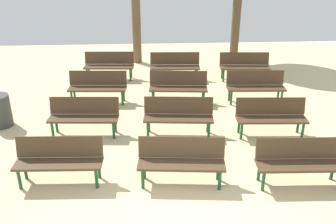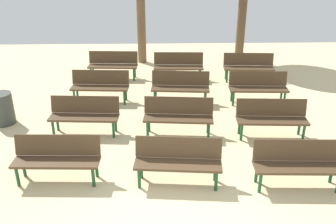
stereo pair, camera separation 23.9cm
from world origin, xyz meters
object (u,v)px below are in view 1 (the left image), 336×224
(bench_r1_c1, at_px, (178,114))
(bench_r3_c2, at_px, (245,65))
(bench_r0_c1, at_px, (181,159))
(bench_r1_c2, at_px, (271,115))
(bench_r1_c0, at_px, (84,114))
(bench_r2_c1, at_px, (178,85))
(bench_r3_c1, at_px, (175,64))
(bench_r0_c0, at_px, (59,158))
(bench_r2_c0, at_px, (98,85))
(bench_r0_c2, at_px, (300,159))
(bench_r3_c0, at_px, (109,64))
(tree_0, at_px, (136,20))
(bench_r2_c2, at_px, (255,85))

(bench_r1_c1, relative_size, bench_r3_c2, 1.00)
(bench_r0_c1, bearing_deg, bench_r1_c2, 43.23)
(bench_r1_c0, relative_size, bench_r2_c1, 0.99)
(bench_r3_c1, bearing_deg, bench_r0_c0, -112.54)
(bench_r0_c0, relative_size, bench_r1_c0, 0.99)
(bench_r2_c1, xyz_separation_m, bench_r3_c2, (2.31, 1.76, 0.00))
(bench_r1_c1, xyz_separation_m, bench_r2_c0, (-2.09, 2.03, 0.00))
(bench_r0_c2, xyz_separation_m, bench_r3_c2, (0.40, 5.74, 0.00))
(bench_r0_c1, relative_size, bench_r3_c2, 1.01)
(bench_r3_c0, bearing_deg, bench_r1_c0, -90.43)
(bench_r2_c1, relative_size, bench_r3_c1, 1.01)
(bench_r1_c0, xyz_separation_m, bench_r3_c2, (4.65, 3.54, 0.00))
(bench_r1_c1, distance_m, tree_0, 5.97)
(bench_r0_c0, xyz_separation_m, bench_r2_c2, (4.67, 3.58, 0.00))
(bench_r0_c1, relative_size, bench_r2_c2, 1.01)
(bench_r2_c0, bearing_deg, bench_r2_c1, -0.09)
(bench_r1_c2, bearing_deg, bench_r3_c0, 137.35)
(bench_r1_c1, relative_size, bench_r2_c0, 1.01)
(bench_r0_c2, bearing_deg, tree_0, 113.71)
(bench_r2_c0, relative_size, bench_r3_c1, 1.01)
(bench_r0_c1, height_order, tree_0, tree_0)
(bench_r2_c2, bearing_deg, tree_0, 132.71)
(bench_r0_c2, bearing_deg, bench_r0_c0, 178.14)
(bench_r0_c1, relative_size, bench_r2_c0, 1.01)
(bench_r3_c1, bearing_deg, bench_r2_c2, -41.31)
(bench_r2_c2, bearing_deg, bench_r2_c0, 179.49)
(bench_r0_c1, bearing_deg, bench_r1_c0, 140.42)
(bench_r3_c2, bearing_deg, bench_r1_c2, -91.42)
(bench_r0_c2, distance_m, bench_r3_c1, 6.17)
(bench_r0_c2, height_order, bench_r1_c0, same)
(bench_r1_c0, height_order, bench_r1_c1, same)
(bench_r2_c0, xyz_separation_m, bench_r3_c2, (4.55, 1.62, 0.00))
(bench_r1_c1, bearing_deg, bench_r0_c0, -138.24)
(bench_r1_c0, bearing_deg, bench_r3_c0, 89.84)
(bench_r0_c0, height_order, tree_0, tree_0)
(bench_r2_c2, distance_m, bench_r3_c0, 4.78)
(bench_r1_c0, distance_m, bench_r3_c2, 5.84)
(bench_r1_c1, height_order, bench_r1_c2, same)
(bench_r2_c1, height_order, bench_r3_c2, same)
(bench_r2_c0, bearing_deg, bench_r3_c2, 23.07)
(bench_r0_c1, distance_m, bench_r3_c1, 5.74)
(bench_r1_c1, xyz_separation_m, bench_r2_c2, (2.31, 1.80, 0.00))
(bench_r2_c0, bearing_deg, bench_r1_c1, -40.80)
(bench_r2_c1, xyz_separation_m, bench_r2_c2, (2.16, -0.09, 0.00))
(bench_r3_c1, relative_size, bench_r3_c2, 0.99)
(bench_r0_c2, height_order, tree_0, tree_0)
(bench_r1_c2, bearing_deg, bench_r0_c2, -89.09)
(bench_r2_c1, relative_size, bench_r3_c2, 1.00)
(tree_0, bearing_deg, bench_r3_c0, -116.25)
(bench_r1_c0, xyz_separation_m, bench_r1_c1, (2.19, -0.12, 0.00))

